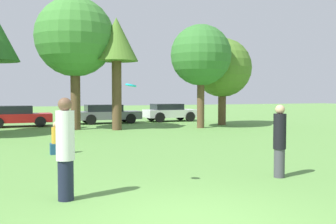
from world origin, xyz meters
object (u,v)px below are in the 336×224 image
frisbee (131,85)px  tree_3 (75,38)px  person_catcher (280,140)px  parked_car_red (18,116)px  parked_car_grey (107,113)px  parked_car_white (170,112)px  tree_4 (116,43)px  bystander_sitting (56,141)px  tree_6 (222,68)px  person_thrower (65,148)px  tree_5 (201,56)px

frisbee → tree_3: bearing=86.4°
person_catcher → parked_car_red: (-5.79, 17.80, -0.22)m
parked_car_grey → parked_car_white: (4.74, 0.27, 0.01)m
frisbee → parked_car_red: bearing=96.9°
tree_4 → parked_car_red: 7.92m
bystander_sitting → tree_4: bearing=62.5°
frisbee → tree_6: bearing=54.2°
bystander_sitting → parked_car_red: size_ratio=0.29×
person_catcher → tree_6: tree_6 is taller
frisbee → parked_car_grey: (3.59, 18.30, -1.51)m
person_catcher → person_thrower: bearing=-0.0°
tree_3 → person_catcher: bearing=-79.2°
tree_5 → frisbee: bearing=-122.0°
frisbee → bystander_sitting: bearing=100.0°
frisbee → parked_car_red: frisbee is taller
parked_car_red → bystander_sitting: bearing=-85.2°
person_catcher → tree_6: size_ratio=0.31×
bystander_sitting → tree_6: (11.28, 8.71, 3.24)m
tree_5 → bystander_sitting: bearing=-141.4°
person_thrower → frisbee: frisbee is taller
person_catcher → tree_4: bearing=-89.0°
tree_6 → parked_car_grey: 8.38m
person_catcher → parked_car_red: size_ratio=0.46×
parked_car_white → bystander_sitting: bearing=-126.3°
bystander_sitting → parked_car_grey: 13.51m
bystander_sitting → tree_4: tree_4 is taller
tree_4 → parked_car_grey: tree_4 is taller
tree_3 → tree_6: size_ratio=1.31×
frisbee → bystander_sitting: size_ratio=0.21×
frisbee → tree_5: bearing=58.0°
tree_5 → parked_car_grey: (-4.38, 5.55, -3.59)m
bystander_sitting → tree_5: 12.09m
tree_5 → parked_car_grey: tree_5 is taller
frisbee → tree_3: tree_3 is taller
person_thrower → person_catcher: (5.03, 0.15, -0.10)m
tree_4 → parked_car_red: bearing=139.8°
bystander_sitting → parked_car_white: (9.31, 12.98, 0.24)m
frisbee → tree_5: size_ratio=0.04×
tree_3 → tree_6: 9.50m
tree_6 → parked_car_red: (-12.42, 3.38, -3.02)m
tree_4 → parked_car_red: tree_4 is taller
person_catcher → tree_4: (-0.63, 13.44, 3.92)m
tree_6 → parked_car_grey: tree_6 is taller
tree_3 → tree_5: 7.29m
person_catcher → parked_car_white: (4.67, 18.69, -0.21)m
frisbee → tree_4: size_ratio=0.04×
tree_5 → parked_car_red: tree_5 is taller
tree_4 → tree_3: bearing=154.7°
tree_3 → tree_4: (2.12, -1.00, -0.33)m
frisbee → tree_4: tree_4 is taller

